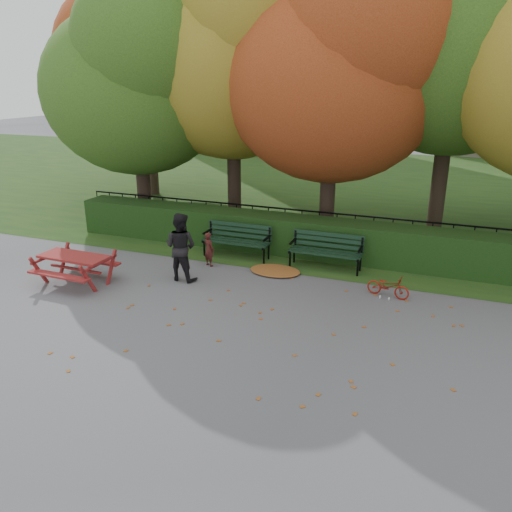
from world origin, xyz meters
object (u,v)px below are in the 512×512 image
(picnic_table, at_px, (75,262))
(child, at_px, (209,249))
(tree_d, at_px, (476,17))
(bicycle, at_px, (388,286))
(tree_b, at_px, (240,46))
(bench_right, at_px, (326,248))
(bench_left, at_px, (237,238))
(tree_f, at_px, (148,44))
(tree_a, at_px, (140,77))
(adult, at_px, (181,247))
(tree_c, at_px, (344,65))

(picnic_table, distance_m, child, 3.20)
(tree_d, distance_m, bicycle, 7.54)
(tree_b, relative_size, child, 9.97)
(tree_d, height_order, child, tree_d)
(tree_d, distance_m, bench_right, 7.07)
(picnic_table, bearing_deg, bench_left, 49.28)
(tree_f, xyz_separation_m, bench_right, (8.23, -5.54, -5.17))
(tree_a, height_order, tree_b, tree_b)
(tree_d, height_order, adult, tree_d)
(tree_c, xyz_separation_m, bicycle, (1.94, -3.50, -4.58))
(tree_f, xyz_separation_m, adult, (5.23, -7.49, -4.88))
(tree_c, height_order, adult, tree_c)
(picnic_table, bearing_deg, bench_right, 31.99)
(tree_d, height_order, bench_right, tree_d)
(adult, distance_m, bicycle, 4.77)
(tree_a, height_order, bicycle, tree_a)
(bench_right, height_order, bicycle, bench_right)
(tree_b, bearing_deg, tree_c, -13.45)
(tree_c, distance_m, tree_d, 3.50)
(bench_left, bearing_deg, tree_f, 136.49)
(tree_d, relative_size, adult, 5.92)
(child, bearing_deg, tree_d, -118.33)
(tree_a, relative_size, tree_b, 0.85)
(tree_c, distance_m, picnic_table, 8.41)
(tree_b, relative_size, picnic_table, 5.37)
(picnic_table, relative_size, adult, 1.01)
(tree_b, xyz_separation_m, child, (0.75, -3.95, -4.96))
(tree_a, distance_m, picnic_table, 6.45)
(tree_a, height_order, adult, tree_a)
(tree_a, xyz_separation_m, tree_b, (2.74, 1.17, 0.88))
(tree_d, distance_m, adult, 9.50)
(adult, relative_size, bicycle, 1.74)
(child, height_order, bicycle, child)
(picnic_table, bearing_deg, adult, 28.50)
(tree_f, bearing_deg, bicycle, -34.35)
(tree_f, distance_m, bench_right, 11.19)
(tree_b, xyz_separation_m, bench_right, (3.54, -3.04, -4.88))
(tree_b, bearing_deg, tree_a, -156.95)
(tree_c, xyz_separation_m, picnic_table, (-4.89, -5.32, -4.29))
(child, bearing_deg, tree_c, -105.45)
(tree_d, xyz_separation_m, adult, (-5.78, -5.48, -5.17))
(tree_b, height_order, child, tree_b)
(tree_c, bearing_deg, child, -128.60)
(bench_left, distance_m, child, 1.00)
(bench_right, height_order, picnic_table, bench_right)
(bench_left, bearing_deg, tree_d, 34.26)
(tree_d, relative_size, picnic_table, 5.86)
(tree_c, relative_size, adult, 4.94)
(tree_d, distance_m, child, 9.03)
(tree_f, distance_m, child, 9.93)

